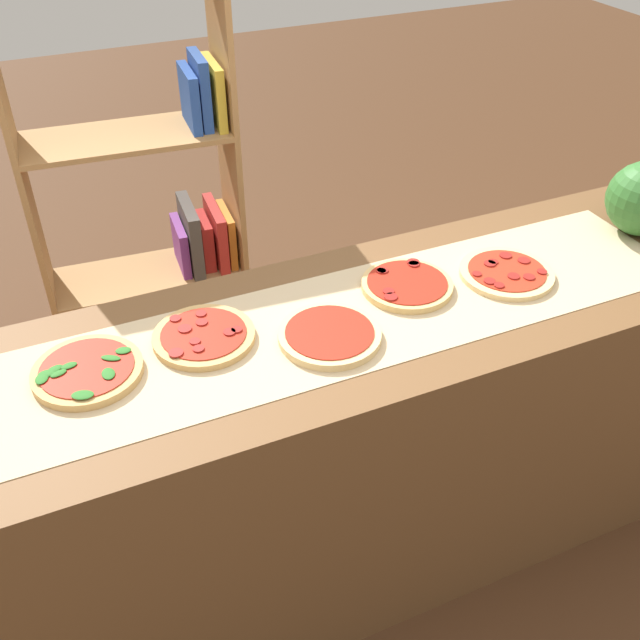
{
  "coord_description": "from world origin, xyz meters",
  "views": [
    {
      "loc": [
        -0.6,
        -1.34,
        2.06
      ],
      "look_at": [
        0.0,
        0.0,
        0.97
      ],
      "focal_mm": 40.74,
      "sensor_mm": 36.0,
      "label": 1
    }
  ],
  "objects_px": {
    "pizza_pepperoni_1": "(204,336)",
    "pizza_plain_2": "(330,335)",
    "pizza_pepperoni_3": "(407,285)",
    "pizza_pepperoni_4": "(506,273)",
    "pizza_spinach_0": "(87,371)",
    "bookshelf": "(164,227)"
  },
  "relations": [
    {
      "from": "pizza_spinach_0",
      "to": "pizza_pepperoni_3",
      "type": "relative_size",
      "value": 1.03
    },
    {
      "from": "pizza_pepperoni_1",
      "to": "pizza_pepperoni_4",
      "type": "xyz_separation_m",
      "value": [
        0.86,
        -0.06,
        -0.0
      ]
    },
    {
      "from": "bookshelf",
      "to": "pizza_pepperoni_4",
      "type": "bearing_deg",
      "value": -54.12
    },
    {
      "from": "pizza_pepperoni_1",
      "to": "pizza_pepperoni_4",
      "type": "bearing_deg",
      "value": -4.26
    },
    {
      "from": "pizza_spinach_0",
      "to": "bookshelf",
      "type": "xyz_separation_m",
      "value": [
        0.4,
        0.98,
        -0.21
      ]
    },
    {
      "from": "pizza_pepperoni_4",
      "to": "pizza_pepperoni_3",
      "type": "bearing_deg",
      "value": 168.67
    },
    {
      "from": "pizza_pepperoni_3",
      "to": "pizza_spinach_0",
      "type": "bearing_deg",
      "value": -179.2
    },
    {
      "from": "pizza_pepperoni_1",
      "to": "pizza_pepperoni_3",
      "type": "bearing_deg",
      "value": -0.66
    },
    {
      "from": "pizza_pepperoni_3",
      "to": "pizza_plain_2",
      "type": "bearing_deg",
      "value": -157.71
    },
    {
      "from": "pizza_pepperoni_1",
      "to": "pizza_pepperoni_4",
      "type": "distance_m",
      "value": 0.86
    },
    {
      "from": "pizza_pepperoni_3",
      "to": "pizza_pepperoni_4",
      "type": "xyz_separation_m",
      "value": [
        0.29,
        -0.06,
        -0.0
      ]
    },
    {
      "from": "pizza_plain_2",
      "to": "pizza_pepperoni_4",
      "type": "bearing_deg",
      "value": 5.97
    },
    {
      "from": "pizza_pepperoni_1",
      "to": "bookshelf",
      "type": "height_order",
      "value": "bookshelf"
    },
    {
      "from": "pizza_pepperoni_1",
      "to": "pizza_plain_2",
      "type": "relative_size",
      "value": 0.99
    },
    {
      "from": "pizza_pepperoni_3",
      "to": "bookshelf",
      "type": "xyz_separation_m",
      "value": [
        -0.46,
        0.97,
        -0.21
      ]
    },
    {
      "from": "pizza_pepperoni_1",
      "to": "bookshelf",
      "type": "relative_size",
      "value": 0.15
    },
    {
      "from": "pizza_plain_2",
      "to": "bookshelf",
      "type": "distance_m",
      "value": 1.12
    },
    {
      "from": "pizza_pepperoni_1",
      "to": "pizza_plain_2",
      "type": "bearing_deg",
      "value": -23.37
    },
    {
      "from": "pizza_pepperoni_3",
      "to": "pizza_pepperoni_4",
      "type": "relative_size",
      "value": 0.95
    },
    {
      "from": "pizza_pepperoni_4",
      "to": "pizza_plain_2",
      "type": "bearing_deg",
      "value": -174.03
    },
    {
      "from": "pizza_spinach_0",
      "to": "pizza_pepperoni_1",
      "type": "xyz_separation_m",
      "value": [
        0.29,
        0.02,
        -0.0
      ]
    },
    {
      "from": "pizza_spinach_0",
      "to": "pizza_pepperoni_4",
      "type": "relative_size",
      "value": 0.98
    }
  ]
}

